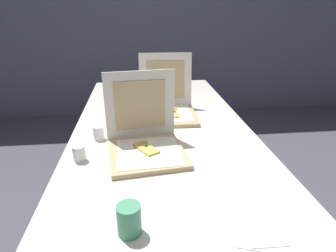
% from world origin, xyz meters
% --- Properties ---
extents(wall_back, '(10.00, 0.10, 2.60)m').
position_xyz_m(wall_back, '(0.00, 2.82, 1.30)').
color(wall_back, slate).
rests_on(wall_back, ground).
extents(table, '(0.98, 2.06, 0.73)m').
position_xyz_m(table, '(0.00, 0.57, 0.69)').
color(table, silver).
rests_on(table, ground).
extents(pizza_box_front, '(0.38, 0.39, 0.36)m').
position_xyz_m(pizza_box_front, '(-0.10, 0.25, 0.78)').
color(pizza_box_front, tan).
rests_on(pizza_box_front, table).
extents(pizza_box_middle, '(0.35, 0.40, 0.36)m').
position_xyz_m(pizza_box_middle, '(0.05, 0.73, 0.78)').
color(pizza_box_middle, tan).
rests_on(pizza_box_middle, table).
extents(cup_white_near_left, '(0.06, 0.06, 0.07)m').
position_xyz_m(cup_white_near_left, '(-0.40, 0.20, 0.77)').
color(cup_white_near_left, white).
rests_on(cup_white_near_left, table).
extents(cup_white_far, '(0.06, 0.06, 0.07)m').
position_xyz_m(cup_white_far, '(-0.23, 0.88, 0.77)').
color(cup_white_far, white).
rests_on(cup_white_far, table).
extents(cup_white_mid, '(0.06, 0.06, 0.07)m').
position_xyz_m(cup_white_mid, '(-0.26, 0.63, 0.77)').
color(cup_white_mid, white).
rests_on(cup_white_mid, table).
extents(cup_white_near_center, '(0.06, 0.06, 0.07)m').
position_xyz_m(cup_white_near_center, '(-0.34, 0.42, 0.77)').
color(cup_white_near_center, white).
rests_on(cup_white_near_center, table).
extents(cup_printed_front, '(0.07, 0.07, 0.10)m').
position_xyz_m(cup_printed_front, '(-0.17, -0.27, 0.78)').
color(cup_printed_front, '#4C9E75').
rests_on(cup_printed_front, table).
extents(napkin_pile, '(0.19, 0.19, 0.01)m').
position_xyz_m(napkin_pile, '(0.23, -0.32, 0.73)').
color(napkin_pile, white).
rests_on(napkin_pile, table).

